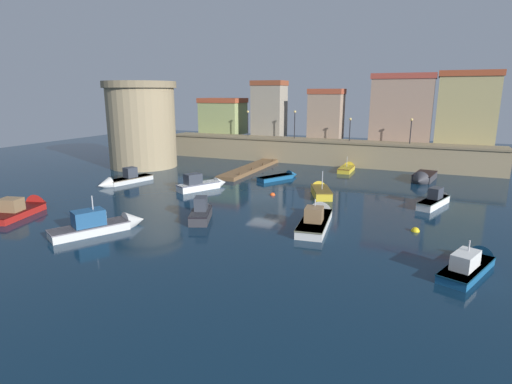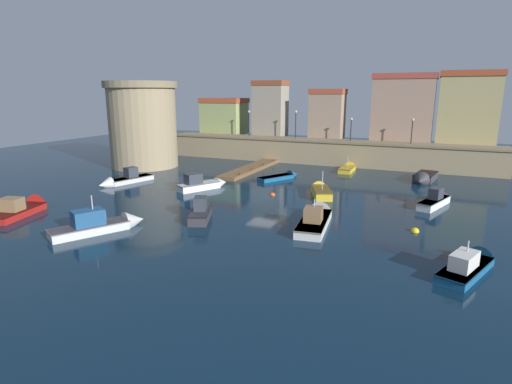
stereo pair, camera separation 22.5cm
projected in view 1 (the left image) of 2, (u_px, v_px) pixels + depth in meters
ground_plane at (263, 197)px, 37.70m from camera, size 109.35×109.35×0.00m
quay_wall at (319, 151)px, 55.09m from camera, size 44.27×3.70×3.22m
old_town_backdrop at (366, 110)px, 55.49m from camera, size 40.69×6.18×8.91m
fortress_tower at (142, 124)px, 51.86m from camera, size 9.03×9.03×10.66m
pier_dock at (250, 169)px, 50.34m from camera, size 2.25×13.52×0.70m
quay_lamp_0 at (248, 119)px, 58.20m from camera, size 0.32×0.32×3.63m
quay_lamp_1 at (295, 120)px, 55.50m from camera, size 0.32×0.32×3.74m
quay_lamp_2 at (350, 125)px, 52.73m from camera, size 0.32×0.32×2.95m
quay_lamp_3 at (411, 127)px, 49.88m from camera, size 0.32×0.32×3.06m
moored_boat_0 at (103, 224)px, 28.20m from camera, size 4.43×6.41×3.07m
moored_boat_1 at (25, 208)px, 32.50m from camera, size 3.25×6.16×2.15m
moored_boat_2 at (320, 190)px, 38.35m from camera, size 3.19×4.99×2.75m
moored_boat_3 at (423, 178)px, 44.00m from camera, size 2.68×5.43×1.76m
moored_boat_4 at (203, 184)px, 40.50m from camera, size 3.64×5.41×1.97m
moored_boat_5 at (317, 217)px, 29.99m from camera, size 2.60×7.35×2.68m
moored_boat_6 at (122, 180)px, 42.94m from camera, size 3.00×6.44×2.02m
moored_boat_7 at (437, 199)px, 34.92m from camera, size 2.99×5.86×1.80m
moored_boat_8 at (348, 168)px, 50.29m from camera, size 1.46×4.66×2.20m
moored_boat_9 at (472, 262)px, 22.17m from camera, size 3.49×5.97×2.36m
moored_boat_10 at (202, 211)px, 31.11m from camera, size 2.87×4.44×2.00m
moored_boat_11 at (282, 176)px, 45.53m from camera, size 3.63×5.37×1.17m
mooring_buoy_0 at (273, 195)px, 38.25m from camera, size 0.49×0.49×0.49m
mooring_buoy_1 at (415, 231)px, 28.29m from camera, size 0.57×0.57×0.57m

